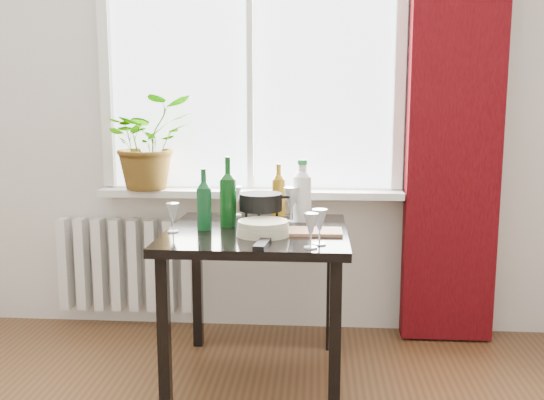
# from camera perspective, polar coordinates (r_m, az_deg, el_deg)

# --- Properties ---
(window) EXTENTS (1.72, 0.08, 1.62)m
(window) POSITION_cam_1_polar(r_m,az_deg,el_deg) (3.49, -2.04, 13.52)
(window) COLOR white
(window) RESTS_ON ground
(windowsill) EXTENTS (1.72, 0.20, 0.04)m
(windowsill) POSITION_cam_1_polar(r_m,az_deg,el_deg) (3.45, -2.10, 0.67)
(windowsill) COLOR silver
(windowsill) RESTS_ON ground
(curtain) EXTENTS (0.50, 0.12, 2.56)m
(curtain) POSITION_cam_1_polar(r_m,az_deg,el_deg) (3.44, 16.85, 8.13)
(curtain) COLOR #390509
(curtain) RESTS_ON ground
(radiator) EXTENTS (0.80, 0.10, 0.55)m
(radiator) POSITION_cam_1_polar(r_m,az_deg,el_deg) (3.73, -13.59, -5.92)
(radiator) COLOR silver
(radiator) RESTS_ON ground
(table) EXTENTS (0.85, 0.85, 0.74)m
(table) POSITION_cam_1_polar(r_m,az_deg,el_deg) (2.89, -1.43, -4.59)
(table) COLOR black
(table) RESTS_ON ground
(potted_plant) EXTENTS (0.63, 0.61, 0.53)m
(potted_plant) POSITION_cam_1_polar(r_m,az_deg,el_deg) (3.51, -11.56, 5.34)
(potted_plant) COLOR #237D21
(potted_plant) RESTS_ON windowsill
(wine_bottle_left) EXTENTS (0.08, 0.08, 0.29)m
(wine_bottle_left) POSITION_cam_1_polar(r_m,az_deg,el_deg) (2.86, -6.42, 0.09)
(wine_bottle_left) COLOR #0D451D
(wine_bottle_left) RESTS_ON table
(wine_bottle_right) EXTENTS (0.09, 0.09, 0.34)m
(wine_bottle_right) POSITION_cam_1_polar(r_m,az_deg,el_deg) (2.93, -4.17, 0.84)
(wine_bottle_right) COLOR #0B3D11
(wine_bottle_right) RESTS_ON table
(bottle_amber) EXTENTS (0.08, 0.08, 0.28)m
(bottle_amber) POSITION_cam_1_polar(r_m,az_deg,el_deg) (3.20, 0.62, 1.02)
(bottle_amber) COLOR brown
(bottle_amber) RESTS_ON table
(cleaning_bottle) EXTENTS (0.11, 0.11, 0.32)m
(cleaning_bottle) POSITION_cam_1_polar(r_m,az_deg,el_deg) (3.06, 2.86, 0.97)
(cleaning_bottle) COLOR white
(cleaning_bottle) RESTS_ON table
(wineglass_front_right) EXTENTS (0.07, 0.07, 0.15)m
(wineglass_front_right) POSITION_cam_1_polar(r_m,az_deg,el_deg) (2.50, 3.67, -2.87)
(wineglass_front_right) COLOR silver
(wineglass_front_right) RESTS_ON table
(wineglass_far_right) EXTENTS (0.08, 0.08, 0.16)m
(wineglass_far_right) POSITION_cam_1_polar(r_m,az_deg,el_deg) (2.56, 4.49, -2.50)
(wineglass_far_right) COLOR silver
(wineglass_far_right) RESTS_ON table
(wineglass_back_center) EXTENTS (0.08, 0.08, 0.18)m
(wineglass_back_center) POSITION_cam_1_polar(r_m,az_deg,el_deg) (3.03, 1.83, -0.41)
(wineglass_back_center) COLOR silver
(wineglass_back_center) RESTS_ON table
(wineglass_back_left) EXTENTS (0.08, 0.08, 0.16)m
(wineglass_back_left) POSITION_cam_1_polar(r_m,az_deg,el_deg) (3.22, -3.44, -0.06)
(wineglass_back_left) COLOR silver
(wineglass_back_left) RESTS_ON table
(wineglass_front_left) EXTENTS (0.08, 0.08, 0.14)m
(wineglass_front_left) POSITION_cam_1_polar(r_m,az_deg,el_deg) (2.84, -9.31, -1.62)
(wineglass_front_left) COLOR silver
(wineglass_front_left) RESTS_ON table
(plate_stack) EXTENTS (0.29, 0.29, 0.07)m
(plate_stack) POSITION_cam_1_polar(r_m,az_deg,el_deg) (2.75, -0.84, -2.66)
(plate_stack) COLOR beige
(plate_stack) RESTS_ON table
(fondue_pot) EXTENTS (0.30, 0.29, 0.16)m
(fondue_pot) POSITION_cam_1_polar(r_m,az_deg,el_deg) (2.94, -1.07, -0.92)
(fondue_pot) COLOR black
(fondue_pot) RESTS_ON table
(tv_remote) EXTENTS (0.07, 0.17, 0.02)m
(tv_remote) POSITION_cam_1_polar(r_m,az_deg,el_deg) (2.55, -0.93, -4.16)
(tv_remote) COLOR black
(tv_remote) RESTS_ON table
(cutting_board) EXTENTS (0.26, 0.17, 0.01)m
(cutting_board) POSITION_cam_1_polar(r_m,az_deg,el_deg) (2.80, 3.96, -2.98)
(cutting_board) COLOR #A9734C
(cutting_board) RESTS_ON table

